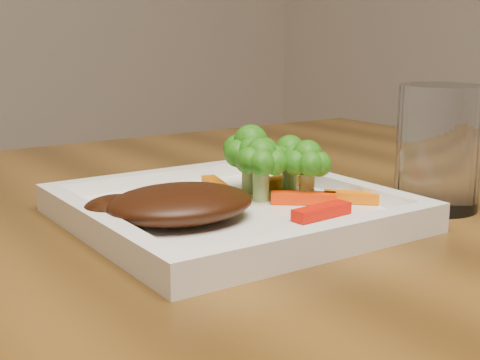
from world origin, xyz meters
TOP-DOWN VIEW (x-y plane):
  - plate at (0.36, -0.03)m, footprint 0.27×0.27m
  - steak at (0.30, -0.04)m, footprint 0.14×0.11m
  - broccoli_0 at (0.40, 0.00)m, footprint 0.07×0.07m
  - broccoli_1 at (0.44, -0.02)m, footprint 0.07×0.07m
  - broccoli_2 at (0.43, -0.05)m, footprint 0.06×0.06m
  - broccoli_3 at (0.39, -0.03)m, footprint 0.07×0.07m
  - carrot_0 at (0.40, -0.10)m, footprint 0.06×0.02m
  - carrot_1 at (0.46, -0.08)m, footprint 0.05×0.05m
  - carrot_3 at (0.45, 0.01)m, footprint 0.06×0.02m
  - carrot_4 at (0.38, 0.03)m, footprint 0.03×0.05m
  - carrot_5 at (0.42, -0.06)m, footprint 0.06×0.05m
  - drinking_glass at (0.55, -0.11)m, footprint 0.10×0.10m

SIDE VIEW (x-z plane):
  - plate at x=0.36m, z-range 0.75..0.76m
  - carrot_0 at x=0.40m, z-range 0.76..0.77m
  - carrot_1 at x=0.46m, z-range 0.76..0.77m
  - carrot_3 at x=0.45m, z-range 0.76..0.77m
  - carrot_4 at x=0.38m, z-range 0.76..0.77m
  - carrot_5 at x=0.42m, z-range 0.76..0.77m
  - steak at x=0.30m, z-range 0.76..0.79m
  - broccoli_2 at x=0.43m, z-range 0.76..0.82m
  - broccoli_3 at x=0.39m, z-range 0.76..0.82m
  - broccoli_1 at x=0.44m, z-range 0.76..0.83m
  - broccoli_0 at x=0.40m, z-range 0.76..0.83m
  - drinking_glass at x=0.55m, z-range 0.75..0.87m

